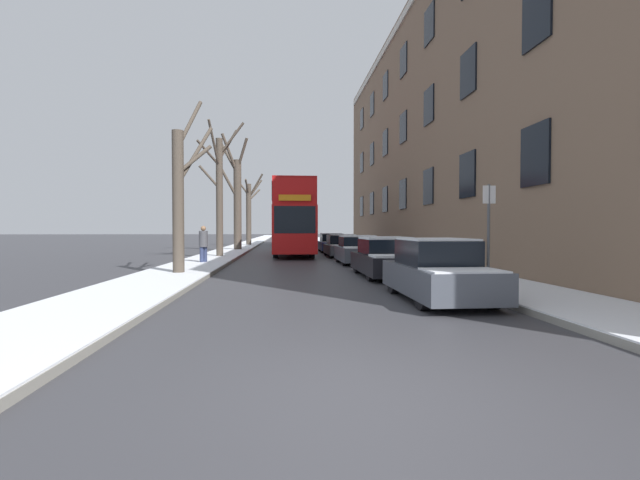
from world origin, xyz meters
name	(u,v)px	position (x,y,z in m)	size (l,w,h in m)	color
ground_plane	(391,393)	(0.00, 0.00, 0.00)	(320.00, 320.00, 0.00)	#38383D
sidewalk_left	(254,242)	(-4.96, 53.00, 0.08)	(2.62, 130.00, 0.16)	gray
sidewalk_right	(328,242)	(4.96, 53.00, 0.08)	(2.62, 130.00, 0.16)	gray
terrace_facade_right	(493,125)	(10.76, 19.13, 7.60)	(9.10, 41.68, 15.19)	#7A604C
bare_tree_left_0	(180,195)	(-4.73, 11.35, 2.89)	(1.25, 1.90, 6.52)	#4C4238
bare_tree_left_1	(219,191)	(-4.74, 20.81, 3.90)	(2.63, 2.06, 7.84)	#4C4238
bare_tree_left_2	(237,199)	(-4.66, 29.32, 4.09)	(2.38, 1.35, 8.93)	#4C4238
bare_tree_left_3	(249,210)	(-4.52, 39.77, 3.67)	(2.95, 3.27, 7.34)	#4C4238
double_decker_bus	(292,216)	(-0.46, 24.47, 2.59)	(2.50, 11.60, 4.58)	red
parked_car_0	(438,272)	(2.55, 5.56, 0.67)	(1.73, 3.93, 1.46)	#474C56
parked_car_1	(386,258)	(2.55, 10.66, 0.65)	(1.85, 4.29, 1.42)	black
parked_car_2	(358,250)	(2.55, 16.43, 0.65)	(1.85, 3.90, 1.40)	#474C56
parked_car_3	(341,246)	(2.55, 22.26, 0.64)	(1.89, 4.42, 1.38)	#474C56
parked_car_4	(332,243)	(2.55, 27.70, 0.65)	(1.81, 4.31, 1.40)	navy
oncoming_van	(282,234)	(-1.16, 42.33, 1.21)	(1.91, 5.18, 2.23)	#333842
pedestrian_left_sidewalk	(203,244)	(-4.80, 16.12, 1.02)	(0.40, 0.40, 1.85)	navy
street_sign_post	(489,233)	(3.95, 5.86, 1.59)	(0.32, 0.07, 2.78)	#4C4F54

